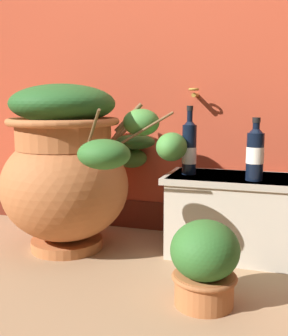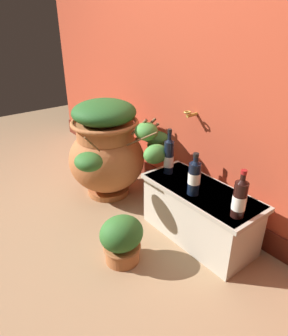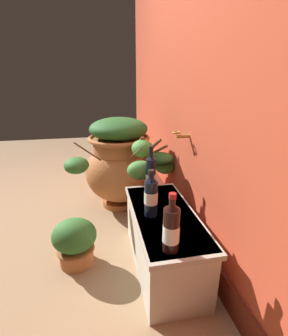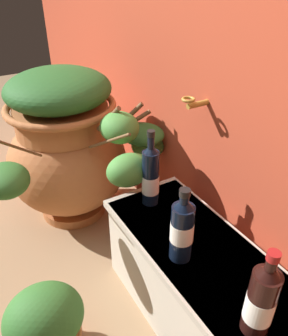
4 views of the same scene
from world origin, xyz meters
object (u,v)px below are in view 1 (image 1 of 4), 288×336
Objects in this scene: terracotta_urn at (69,166)px; wine_bottle_right at (189,146)px; wine_bottle_middle at (255,152)px; potted_shrub at (205,261)px.

terracotta_urn is 2.74× the size of wine_bottle_right.
potted_shrub is at bearing -106.75° from wine_bottle_middle.
terracotta_urn is 0.92m from wine_bottle_middle.
wine_bottle_right reaches higher than potted_shrub.
potted_shrub is (0.18, -0.55, -0.37)m from wine_bottle_right.
terracotta_urn is 0.62m from wine_bottle_right.
potted_shrub is at bearing -72.02° from wine_bottle_right.
wine_bottle_middle is 0.85× the size of wine_bottle_right.
terracotta_urn reaches higher than wine_bottle_right.
terracotta_urn reaches higher than potted_shrub.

